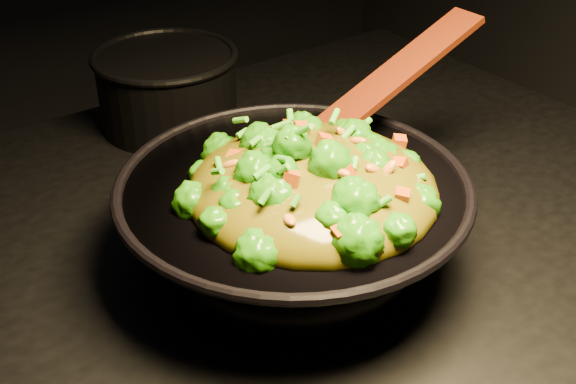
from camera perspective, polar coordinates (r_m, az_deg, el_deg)
wok at (r=0.84m, az=0.41°, el=-2.59°), size 0.46×0.46×0.11m
stir_fry at (r=0.77m, az=2.02°, el=2.88°), size 0.35×0.35×0.09m
spatula at (r=0.91m, az=7.28°, el=8.22°), size 0.31×0.05×0.13m
back_pot at (r=1.16m, az=-9.48°, el=8.04°), size 0.28×0.28×0.12m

